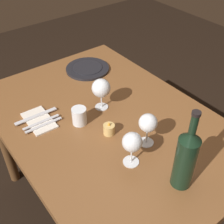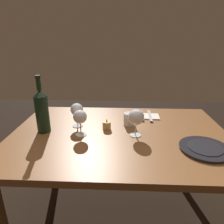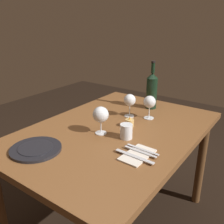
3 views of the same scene
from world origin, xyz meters
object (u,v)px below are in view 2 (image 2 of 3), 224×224
dinner_plate (205,148)px  folded_napkin (146,116)px  wine_glass_left (136,118)px  wine_bottle (42,110)px  fork_outer (139,115)px  wine_glass_right (77,110)px  votive_candle (107,125)px  wine_glass_centre (80,117)px  water_tumbler (129,120)px  fork_inner (142,115)px  table_knife (150,116)px

dinner_plate → folded_napkin: dinner_plate is taller
dinner_plate → wine_glass_left: bearing=157.3°
wine_bottle → fork_outer: 0.66m
wine_glass_right → wine_bottle: 0.21m
wine_glass_left → votive_candle: 0.21m
wine_glass_right → wine_glass_centre: size_ratio=1.00×
wine_glass_right → folded_napkin: (0.46, 0.18, -0.11)m
votive_candle → dinner_plate: bearing=-23.8°
water_tumbler → fork_inner: 0.18m
wine_bottle → votive_candle: wine_bottle is taller
wine_glass_centre → wine_bottle: wine_bottle is taller
fork_outer → wine_glass_centre: bearing=-139.9°
votive_candle → fork_outer: 0.30m
water_tumbler → folded_napkin: bearing=49.2°
wine_bottle → fork_inner: size_ratio=1.90×
wine_bottle → folded_napkin: wine_bottle is taller
wine_bottle → fork_outer: bearing=24.0°
wine_glass_right → fork_outer: 0.46m
wine_glass_centre → fork_outer: wine_glass_centre is taller
wine_bottle → dinner_plate: wine_bottle is taller
wine_glass_left → votive_candle: bearing=154.2°
water_tumbler → folded_napkin: 0.20m
dinner_plate → wine_glass_right: bearing=159.9°
folded_napkin → fork_outer: fork_outer is taller
table_knife → votive_candle: bearing=-144.3°
dinner_plate → table_knife: dinner_plate is taller
water_tumbler → votive_candle: (-0.14, -0.07, -0.01)m
dinner_plate → fork_inner: 0.52m
fork_outer → folded_napkin: bearing=0.0°
wine_glass_centre → table_knife: (0.44, 0.31, -0.10)m
wine_glass_centre → votive_candle: size_ratio=2.31×
table_knife → wine_glass_centre: bearing=-145.4°
wine_glass_centre → votive_candle: bearing=32.4°
wine_bottle → dinner_plate: 0.93m
wine_glass_right → dinner_plate: bearing=-20.1°
dinner_plate → folded_napkin: size_ratio=1.33×
dinner_plate → fork_inner: (-0.28, 0.44, 0.00)m
folded_napkin → fork_outer: (-0.05, 0.00, 0.01)m
wine_glass_left → wine_bottle: bearing=176.7°
wine_glass_centre → dinner_plate: 0.69m
water_tumbler → votive_candle: water_tumbler is taller
water_tumbler → fork_inner: water_tumbler is taller
wine_bottle → water_tumbler: (0.52, 0.12, -0.10)m
wine_glass_left → votive_candle: wine_glass_left is taller
wine_glass_centre → fork_inner: 0.50m
wine_glass_left → folded_napkin: size_ratio=0.84×
water_tumbler → folded_napkin: (0.13, 0.15, -0.03)m
water_tumbler → votive_candle: 0.16m
wine_glass_left → fork_inner: wine_glass_left is taller
wine_glass_right → table_knife: size_ratio=0.73×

